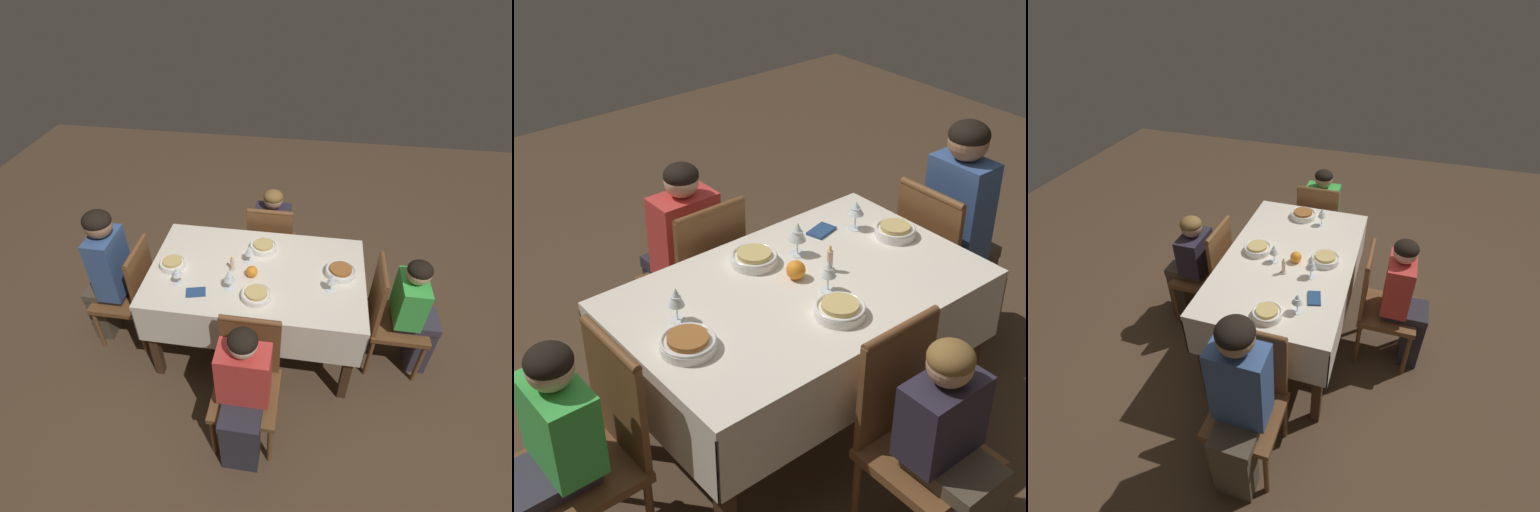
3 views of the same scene
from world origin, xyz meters
TOP-DOWN VIEW (x-y plane):
  - ground_plane at (0.00, 0.00)m, footprint 8.00×8.00m
  - dining_table at (0.00, 0.00)m, footprint 1.49×0.92m
  - chair_west at (-0.96, -0.06)m, footprint 0.41×0.40m
  - chair_east at (0.96, -0.01)m, footprint 0.41×0.40m
  - chair_south at (0.04, -0.67)m, footprint 0.40×0.41m
  - chair_north at (0.02, 0.67)m, footprint 0.40×0.41m
  - person_adult_denim at (-1.11, -0.06)m, footprint 0.34×0.30m
  - person_child_green at (1.13, -0.01)m, footprint 0.33×0.30m
  - person_child_red at (0.04, -0.83)m, footprint 0.30×0.33m
  - person_child_dark at (0.02, 0.84)m, footprint 0.30×0.33m
  - bowl_west at (-0.59, -0.04)m, footprint 0.18×0.18m
  - wine_glass_west at (-0.50, -0.20)m, footprint 0.07×0.07m
  - bowl_east at (0.57, 0.05)m, footprint 0.21×0.21m
  - wine_glass_east at (0.51, -0.12)m, footprint 0.06×0.06m
  - bowl_south at (0.04, -0.25)m, footprint 0.20×0.20m
  - wine_glass_south at (-0.15, -0.19)m, footprint 0.07×0.07m
  - bowl_north at (0.01, 0.24)m, footprint 0.20×0.20m
  - wine_glass_north at (-0.07, 0.09)m, footprint 0.07×0.07m
  - candle_centerpiece at (-0.17, -0.01)m, footprint 0.05×0.05m
  - orange_fruit at (-0.02, -0.06)m, footprint 0.08×0.08m
  - napkin_red_folded at (-0.36, -0.27)m, footprint 0.14×0.11m

SIDE VIEW (x-z plane):
  - ground_plane at x=0.00m, z-range 0.00..0.00m
  - chair_west at x=-0.96m, z-range 0.04..0.96m
  - chair_east at x=0.96m, z-range 0.04..0.96m
  - chair_south at x=0.04m, z-range 0.04..0.96m
  - chair_north at x=0.02m, z-range 0.04..0.96m
  - person_child_dark at x=0.02m, z-range 0.05..1.01m
  - person_child_green at x=1.13m, z-range 0.05..1.04m
  - person_child_red at x=0.04m, z-range 0.05..1.10m
  - dining_table at x=0.00m, z-range 0.29..1.06m
  - person_adult_denim at x=-1.11m, z-range 0.08..1.27m
  - napkin_red_folded at x=-0.36m, z-range 0.78..0.79m
  - bowl_east at x=0.57m, z-range 0.77..0.83m
  - bowl_north at x=0.01m, z-range 0.77..0.83m
  - bowl_south at x=0.04m, z-range 0.77..0.83m
  - bowl_west at x=-0.59m, z-range 0.77..0.83m
  - orange_fruit at x=-0.02m, z-range 0.78..0.86m
  - candle_centerpiece at x=-0.17m, z-range 0.76..0.88m
  - wine_glass_north at x=-0.07m, z-range 0.80..0.94m
  - wine_glass_west at x=-0.50m, z-range 0.81..0.94m
  - wine_glass_east at x=0.51m, z-range 0.80..0.95m
  - wine_glass_south at x=-0.15m, z-range 0.80..0.96m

